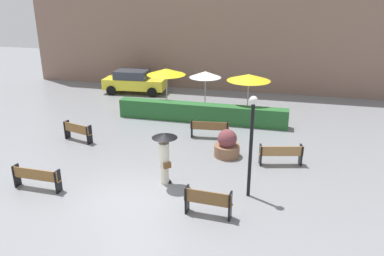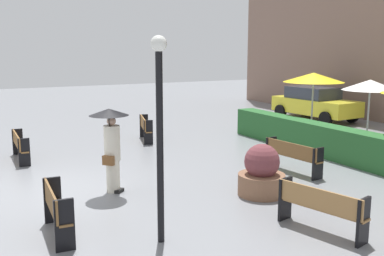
{
  "view_description": "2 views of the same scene",
  "coord_description": "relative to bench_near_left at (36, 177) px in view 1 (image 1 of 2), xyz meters",
  "views": [
    {
      "loc": [
        4.79,
        -10.67,
        6.81
      ],
      "look_at": [
        0.82,
        5.16,
        0.81
      ],
      "focal_mm": 35.55,
      "sensor_mm": 36.0,
      "label": 1
    },
    {
      "loc": [
        10.77,
        -1.92,
        3.39
      ],
      "look_at": [
        0.37,
        3.61,
        1.3
      ],
      "focal_mm": 42.13,
      "sensor_mm": 36.0,
      "label": 2
    }
  ],
  "objects": [
    {
      "name": "hedge_strip",
      "position": [
        4.08,
        8.67,
        -0.0
      ],
      "size": [
        9.2,
        0.7,
        1.0
      ],
      "primitive_type": "cube",
      "color": "#28602D",
      "rests_on": "ground"
    },
    {
      "name": "pedestrian_with_umbrella",
      "position": [
        4.34,
        1.52,
        0.78
      ],
      "size": [
        0.92,
        0.92,
        2.02
      ],
      "color": "silver",
      "rests_on": "ground"
    },
    {
      "name": "bench_far_left",
      "position": [
        -0.96,
        4.52,
        0.02
      ],
      "size": [
        1.58,
        0.72,
        0.88
      ],
      "color": "olive",
      "rests_on": "ground"
    },
    {
      "name": "bench_far_right",
      "position": [
        8.42,
        4.19,
        0.01
      ],
      "size": [
        1.79,
        0.77,
        0.86
      ],
      "color": "#9E7242",
      "rests_on": "ground"
    },
    {
      "name": "patio_umbrella_white",
      "position": [
        3.86,
        10.66,
        1.67
      ],
      "size": [
        1.84,
        1.84,
        2.36
      ],
      "color": "silver",
      "rests_on": "ground"
    },
    {
      "name": "bench_near_left",
      "position": [
        0.0,
        0.0,
        0.0
      ],
      "size": [
        1.85,
        0.36,
        0.83
      ],
      "color": "olive",
      "rests_on": "ground"
    },
    {
      "name": "parked_car",
      "position": [
        -1.75,
        13.53,
        0.32
      ],
      "size": [
        4.32,
        2.22,
        1.57
      ],
      "color": "yellow",
      "rests_on": "ground"
    },
    {
      "name": "bench_near_right",
      "position": [
        6.3,
        -0.18,
        0.04
      ],
      "size": [
        1.54,
        0.42,
        0.92
      ],
      "color": "brown",
      "rests_on": "ground"
    },
    {
      "name": "bench_back_row",
      "position": [
        5.0,
        6.43,
        0.01
      ],
      "size": [
        1.87,
        0.56,
        0.85
      ],
      "color": "brown",
      "rests_on": "ground"
    },
    {
      "name": "planter_pot",
      "position": [
        6.15,
        4.54,
        0.02
      ],
      "size": [
        1.1,
        1.1,
        1.21
      ],
      "color": "brown",
      "rests_on": "ground"
    },
    {
      "name": "lamp_post",
      "position": [
        7.41,
        1.41,
        1.73
      ],
      "size": [
        0.28,
        0.28,
        3.6
      ],
      "color": "black",
      "rests_on": "ground"
    },
    {
      "name": "patio_umbrella_yellow_far",
      "position": [
        6.42,
        9.89,
        1.81
      ],
      "size": [
        2.37,
        2.37,
        2.49
      ],
      "color": "silver",
      "rests_on": "ground"
    },
    {
      "name": "ground_plane",
      "position": [
        3.56,
        0.27,
        -0.5
      ],
      "size": [
        60.0,
        60.0,
        0.0
      ],
      "primitive_type": "plane",
      "color": "gray"
    },
    {
      "name": "patio_umbrella_yellow",
      "position": [
        1.65,
        10.21,
        1.81
      ],
      "size": [
        2.24,
        2.24,
        2.49
      ],
      "color": "silver",
      "rests_on": "ground"
    },
    {
      "name": "building_facade",
      "position": [
        3.56,
        16.27,
        4.99
      ],
      "size": [
        28.0,
        1.2,
        10.97
      ],
      "primitive_type": "cube",
      "color": "#846656",
      "rests_on": "ground"
    }
  ]
}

